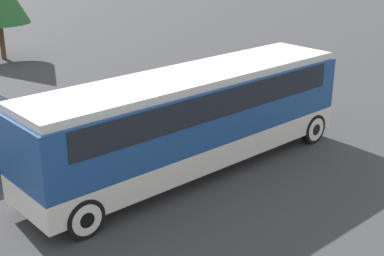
% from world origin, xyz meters
% --- Properties ---
extents(ground_plane, '(120.00, 120.00, 0.00)m').
position_xyz_m(ground_plane, '(0.00, 0.00, 0.00)').
color(ground_plane, '#38383A').
extents(tour_bus, '(11.04, 2.56, 3.12)m').
position_xyz_m(tour_bus, '(0.10, -0.00, 1.88)').
color(tour_bus, silver).
rests_on(tour_bus, ground_plane).
extents(parked_car_far, '(4.12, 1.94, 1.30)m').
position_xyz_m(parked_car_far, '(5.15, 5.13, 0.66)').
color(parked_car_far, '#2D5638').
rests_on(parked_car_far, ground_plane).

